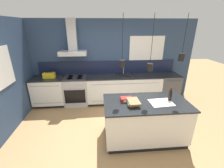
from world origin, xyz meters
TOP-DOWN VIEW (x-y plane):
  - ground_plane at (0.00, 0.00)m, footprint 16.00×16.00m
  - wall_back at (-0.07, 2.00)m, footprint 5.60×2.23m
  - wall_left at (-2.43, 0.70)m, footprint 0.08×3.80m
  - counter_run_left at (-1.89, 1.69)m, footprint 0.97×0.64m
  - counter_run_sink at (0.49, 1.69)m, footprint 2.37×0.64m
  - oven_range at (-1.05, 1.69)m, footprint 0.72×0.66m
  - dishwasher at (1.99, 1.69)m, footprint 0.63×0.65m
  - kitchen_island at (0.67, -0.08)m, footprint 1.77×0.95m
  - bottle_on_island at (1.18, -0.05)m, footprint 0.07×0.07m
  - book_stack at (0.36, -0.17)m, footprint 0.25×0.34m
  - red_supply_box at (0.26, -0.01)m, footprint 0.23×0.16m
  - paper_pile at (0.97, -0.14)m, footprint 0.49×0.39m
  - yellow_toolbox at (-1.81, 1.69)m, footprint 0.34×0.18m

SIDE VIEW (x-z plane):
  - ground_plane at x=0.00m, z-range 0.00..0.00m
  - dishwasher at x=1.99m, z-range 0.00..0.91m
  - oven_range at x=-1.05m, z-range 0.00..0.91m
  - kitchen_island at x=0.67m, z-range 0.00..0.91m
  - counter_run_left at x=-1.89m, z-range 0.01..0.92m
  - counter_run_sink at x=0.49m, z-range -0.16..1.08m
  - paper_pile at x=0.97m, z-range 0.91..0.92m
  - red_supply_box at x=0.26m, z-range 0.91..1.00m
  - book_stack at x=0.36m, z-range 0.92..1.01m
  - yellow_toolbox at x=-1.81m, z-range 0.90..1.09m
  - bottle_on_island at x=1.18m, z-range 0.88..1.18m
  - wall_left at x=-2.43m, z-range 0.00..2.60m
  - wall_back at x=-0.07m, z-range 0.06..2.66m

